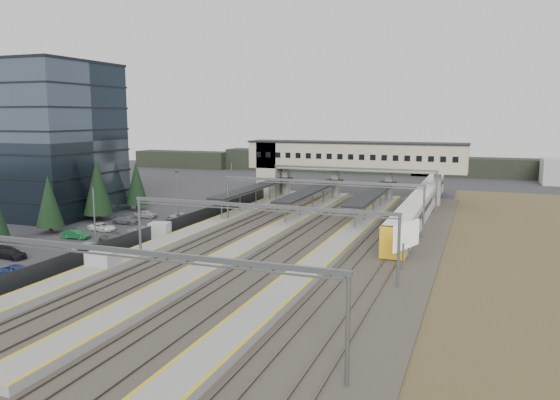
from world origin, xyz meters
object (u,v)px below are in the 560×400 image
at_px(train, 421,204).
at_px(billboard, 406,237).
at_px(office_building, 33,139).
at_px(relay_cabin_near, 102,263).
at_px(relay_cabin_far, 160,231).
at_px(footbridge, 340,159).

distance_m(train, billboard, 30.56).
height_order(office_building, billboard, office_building).
distance_m(relay_cabin_near, relay_cabin_far, 15.70).
bearing_deg(relay_cabin_near, relay_cabin_far, 101.38).
relative_size(footbridge, billboard, 7.53).
distance_m(office_building, footbridge, 53.18).
bearing_deg(office_building, relay_cabin_near, -37.52).
xyz_separation_m(office_building, train, (60.00, 18.71, -10.16)).
height_order(train, billboard, billboard).
bearing_deg(train, billboard, -86.92).
relative_size(office_building, train, 0.41).
bearing_deg(relay_cabin_far, relay_cabin_near, -78.62).
xyz_separation_m(office_building, relay_cabin_near, (33.18, -25.47, -11.04)).
relative_size(office_building, billboard, 4.53).
bearing_deg(billboard, office_building, 169.18).
bearing_deg(billboard, train, 93.08).
bearing_deg(relay_cabin_far, office_building, 161.48).
height_order(relay_cabin_near, billboard, billboard).
relative_size(office_building, footbridge, 0.60).
relative_size(office_building, relay_cabin_near, 8.63).
distance_m(footbridge, billboard, 45.72).
height_order(relay_cabin_far, footbridge, footbridge).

